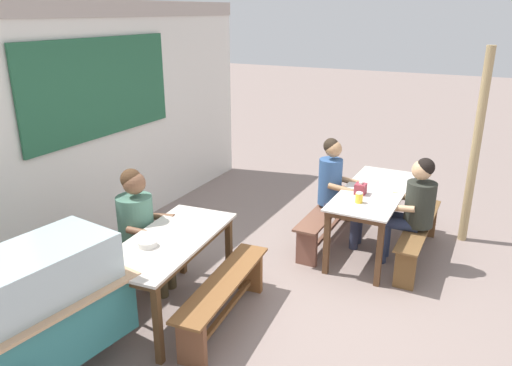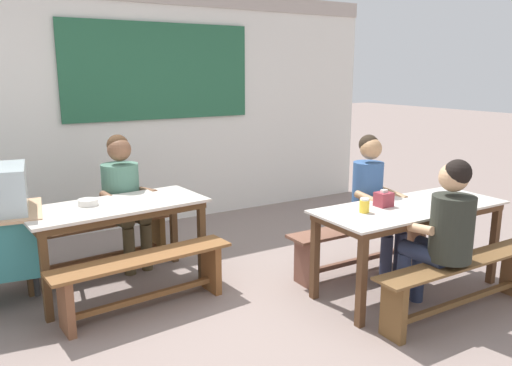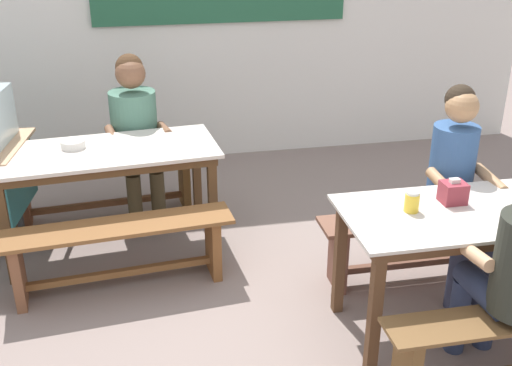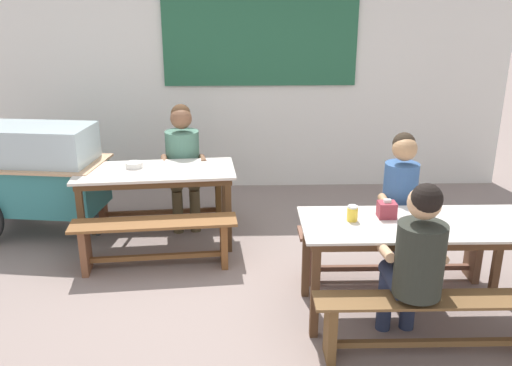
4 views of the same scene
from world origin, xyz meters
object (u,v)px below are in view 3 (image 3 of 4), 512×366
at_px(person_center_facing, 135,126).
at_px(tissue_box, 453,192).
at_px(bench_far_front, 118,247).
at_px(dining_table_near, 494,220).
at_px(bench_far_back, 106,182).
at_px(soup_bowl, 73,144).
at_px(dining_table_far, 106,160).
at_px(condiment_jar, 412,202).
at_px(person_right_near_table, 457,179).
at_px(bench_near_back, 441,234).

bearing_deg(person_center_facing, tissue_box, -45.85).
xyz_separation_m(bench_far_front, tissue_box, (1.89, -0.71, 0.53)).
bearing_deg(person_center_facing, dining_table_near, -44.25).
bearing_deg(dining_table_near, bench_far_front, 158.67).
height_order(bench_far_back, bench_far_front, same).
height_order(bench_far_back, soup_bowl, soup_bowl).
relative_size(dining_table_far, condiment_jar, 13.28).
xyz_separation_m(tissue_box, condiment_jar, (-0.27, -0.06, -0.00)).
relative_size(person_right_near_table, tissue_box, 9.16).
height_order(dining_table_near, bench_near_back, dining_table_near).
bearing_deg(bench_near_back, bench_far_back, 148.22).
distance_m(bench_far_front, bench_near_back, 2.12).
xyz_separation_m(dining_table_far, bench_near_back, (2.15, -0.82, -0.38)).
bearing_deg(condiment_jar, bench_far_back, 132.61).
bearing_deg(dining_table_near, bench_far_back, 138.99).
bearing_deg(tissue_box, bench_far_front, 159.39).
relative_size(dining_table_far, person_right_near_table, 1.19).
xyz_separation_m(bench_far_back, bench_far_front, (0.10, -1.09, 0.01)).
xyz_separation_m(bench_far_front, condiment_jar, (1.61, -0.77, 0.53)).
height_order(tissue_box, condiment_jar, tissue_box).
relative_size(dining_table_near, bench_near_back, 1.05).
height_order(bench_near_back, person_right_near_table, person_right_near_table).
relative_size(bench_far_front, soup_bowl, 9.03).
bearing_deg(person_right_near_table, tissue_box, -122.77).
relative_size(dining_table_near, condiment_jar, 14.67).
relative_size(person_center_facing, condiment_jar, 10.94).
xyz_separation_m(person_right_near_table, tissue_box, (-0.23, -0.36, 0.09)).
relative_size(dining_table_far, person_center_facing, 1.21).
distance_m(bench_far_back, bench_near_back, 2.59).
bearing_deg(person_center_facing, bench_far_front, -99.04).
bearing_deg(bench_far_back, condiment_jar, -47.39).
xyz_separation_m(bench_far_back, tissue_box, (1.99, -1.80, 0.54)).
distance_m(dining_table_near, bench_near_back, 0.67).
bearing_deg(bench_far_back, dining_table_far, -84.96).
distance_m(person_right_near_table, soup_bowl, 2.57).
distance_m(person_center_facing, tissue_box, 2.47).
bearing_deg(bench_far_front, soup_bowl, 113.09).
xyz_separation_m(dining_table_far, soup_bowl, (-0.22, 0.08, 0.11)).
bearing_deg(person_center_facing, bench_near_back, -34.59).
distance_m(tissue_box, soup_bowl, 2.53).
bearing_deg(person_right_near_table, bench_far_front, 170.51).
bearing_deg(condiment_jar, dining_table_far, 141.67).
bearing_deg(dining_table_near, person_center_facing, 135.75).
bearing_deg(bench_far_back, bench_near_back, -31.78).
distance_m(bench_near_back, tissue_box, 0.72).
height_order(person_right_near_table, condiment_jar, person_right_near_table).
distance_m(dining_table_far, bench_far_front, 0.67).
height_order(person_center_facing, person_right_near_table, person_right_near_table).
xyz_separation_m(dining_table_far, bench_far_front, (0.05, -0.55, -0.39)).
xyz_separation_m(bench_far_back, person_right_near_table, (2.21, -1.44, 0.45)).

